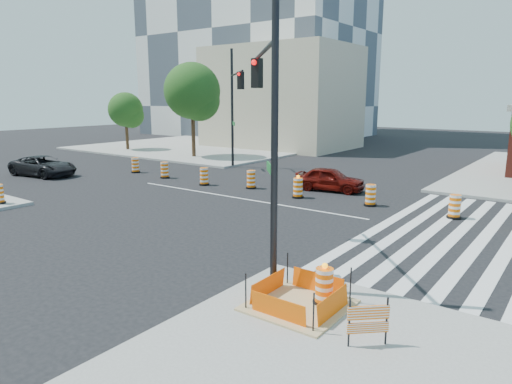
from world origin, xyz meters
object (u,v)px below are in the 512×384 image
at_px(red_coupe, 330,179).
at_px(signal_pole_nw, 235,97).
at_px(signal_pole_se, 267,102).
at_px(dark_suv, 43,166).

height_order(red_coupe, signal_pole_nw, signal_pole_nw).
xyz_separation_m(red_coupe, signal_pole_se, (4.00, -11.68, 4.26)).
bearing_deg(signal_pole_nw, dark_suv, -89.36).
distance_m(red_coupe, signal_pole_se, 13.06).
relative_size(dark_suv, signal_pole_nw, 0.57).
height_order(dark_suv, signal_pole_se, signal_pole_se).
relative_size(red_coupe, signal_pole_se, 0.47).
bearing_deg(signal_pole_se, signal_pole_nw, 0.69).
height_order(dark_suv, signal_pole_nw, signal_pole_nw).
height_order(red_coupe, dark_suv, dark_suv).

